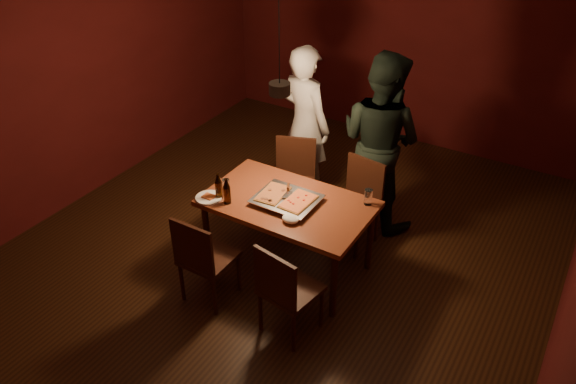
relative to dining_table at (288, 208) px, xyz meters
The scene contains 19 objects.
room_shell 0.75m from the dining_table, 141.53° to the left, with size 6.00×6.00×6.00m.
dining_table is the anchor object (origin of this frame).
chair_far_left 0.88m from the dining_table, 116.80° to the left, with size 0.54×0.54×0.49m.
chair_far_right 0.83m from the dining_table, 63.25° to the left, with size 0.48×0.48×0.49m.
chair_near_left 0.88m from the dining_table, 115.88° to the right, with size 0.42×0.42×0.49m.
chair_near_right 0.88m from the dining_table, 60.86° to the right, with size 0.49×0.49×0.49m.
pizza_tray 0.10m from the dining_table, 91.41° to the right, with size 0.55×0.45×0.05m, color silver.
pizza_meat 0.19m from the dining_table, 166.67° to the right, with size 0.21×0.34×0.02m, color maroon.
pizza_cheese 0.18m from the dining_table, 12.20° to the right, with size 0.22×0.35×0.02m, color gold.
spatula 0.14m from the dining_table, 142.26° to the left, with size 0.09×0.24×0.04m, color silver, non-canonical shape.
beer_bottle_a 0.66m from the dining_table, 154.37° to the right, with size 0.07×0.07×0.25m.
beer_bottle_b 0.58m from the dining_table, 146.51° to the right, with size 0.07×0.07×0.25m.
water_glass_left 0.62m from the dining_table, 167.17° to the right, with size 0.07×0.07×0.11m, color silver.
water_glass_right 0.73m from the dining_table, 27.83° to the left, with size 0.07×0.07×0.15m, color silver.
plate_slice 0.72m from the dining_table, 152.68° to the right, with size 0.24×0.24×0.03m.
napkin 0.33m from the dining_table, 55.10° to the right, with size 0.15×0.12×0.06m, color white.
diner_white 1.31m from the dining_table, 112.92° to the left, with size 0.64×0.42×1.76m, color silver.
diner_dark 1.27m from the dining_table, 73.03° to the left, with size 0.90×0.70×1.85m, color black.
pendant_lamp 1.10m from the dining_table, 141.53° to the left, with size 0.18×0.18×1.10m.
Camera 1 is at (2.32, -3.70, 3.56)m, focal length 35.00 mm.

